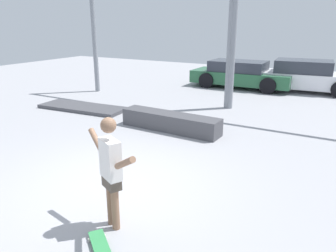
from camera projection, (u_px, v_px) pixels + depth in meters
ground_plane at (112, 183)px, 6.32m from camera, size 36.00×36.00×0.00m
skateboarder at (111, 168)px, 4.69m from camera, size 1.33×0.73×1.72m
skateboard at (101, 247)px, 4.42m from camera, size 0.73×0.63×0.08m
grind_box at (170, 122)px, 9.31m from camera, size 2.99×0.72×0.49m
manual_pad at (83, 108)px, 11.60m from camera, size 3.25×1.34×0.12m
canopy_support_left at (155, 15)px, 12.24m from camera, size 6.35×0.20×5.01m
canopy_support_right at (334, 14)px, 9.41m from camera, size 6.35×0.20×5.01m
parked_car_green at (241, 74)px, 15.27m from camera, size 4.59×1.91×1.24m
parked_car_white at (305, 76)px, 14.44m from camera, size 4.40×2.20×1.37m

